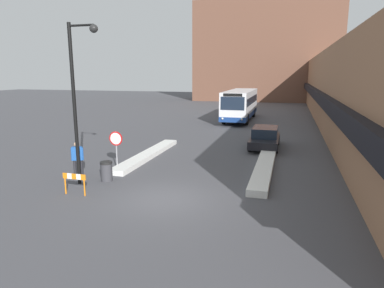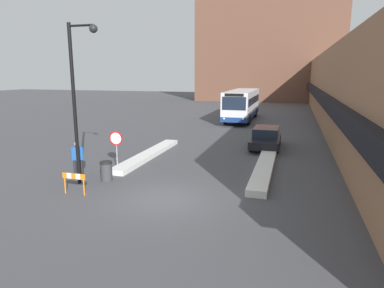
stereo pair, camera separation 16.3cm
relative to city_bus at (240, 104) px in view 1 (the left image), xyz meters
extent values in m
plane|color=#47474C|center=(0.48, -25.09, -1.80)|extent=(160.00, 160.00, 0.00)
cube|color=#996B4C|center=(10.48, -1.09, 1.81)|extent=(5.00, 60.00, 7.22)
cube|color=black|center=(7.73, -1.09, 1.25)|extent=(0.50, 60.00, 0.90)
cube|color=brown|center=(0.48, 28.75, 7.14)|extent=(26.00, 8.00, 17.89)
cube|color=silver|center=(-3.12, -18.43, -1.66)|extent=(0.90, 8.52, 0.28)
cube|color=silver|center=(4.08, -19.11, -1.64)|extent=(0.90, 9.59, 0.32)
cube|color=silver|center=(0.00, 0.01, 0.09)|extent=(2.59, 10.77, 2.80)
cube|color=navy|center=(0.00, 0.01, -1.07)|extent=(2.61, 10.79, 0.49)
cube|color=#192333|center=(0.00, 0.01, 0.48)|extent=(2.61, 9.91, 0.77)
cube|color=#192333|center=(0.00, -5.39, 0.51)|extent=(2.28, 0.03, 1.26)
cube|color=black|center=(0.00, -5.39, 1.31)|extent=(1.81, 0.03, 0.28)
sphere|color=#F2EAC6|center=(-0.93, -5.40, -0.96)|extent=(0.20, 0.20, 0.20)
sphere|color=#F2EAC6|center=(0.93, -5.40, -0.96)|extent=(0.20, 0.20, 0.20)
cylinder|color=black|center=(-1.17, -3.33, -1.23)|extent=(0.28, 1.14, 1.14)
cylinder|color=black|center=(1.17, -3.33, -1.23)|extent=(0.28, 1.14, 1.14)
cylinder|color=black|center=(-1.17, 3.34, -1.23)|extent=(0.28, 1.14, 1.14)
cylinder|color=black|center=(1.17, 3.34, -1.23)|extent=(0.28, 1.14, 1.14)
cube|color=black|center=(3.68, -13.80, -1.27)|extent=(1.89, 4.69, 0.54)
cube|color=#192333|center=(3.68, -13.68, -0.67)|extent=(1.66, 2.58, 0.65)
cylinder|color=black|center=(4.55, -15.25, -1.47)|extent=(0.20, 0.66, 0.66)
cylinder|color=black|center=(2.82, -15.25, -1.47)|extent=(0.20, 0.66, 0.66)
cylinder|color=black|center=(4.55, -12.34, -1.47)|extent=(0.20, 0.66, 0.66)
cylinder|color=black|center=(2.82, -12.34, -1.47)|extent=(0.20, 0.66, 0.66)
cylinder|color=gray|center=(-3.55, -21.64, -0.75)|extent=(0.07, 0.07, 2.11)
cylinder|color=red|center=(-3.55, -21.66, -0.07)|extent=(0.76, 0.03, 0.76)
cylinder|color=white|center=(-3.55, -21.68, -0.07)|extent=(0.62, 0.01, 0.62)
cylinder|color=black|center=(-4.16, -24.22, 1.84)|extent=(0.16, 0.16, 7.27)
cylinder|color=black|center=(-3.56, -24.22, 5.32)|extent=(1.20, 0.10, 0.10)
sphere|color=black|center=(-2.96, -24.22, 5.17)|extent=(0.36, 0.36, 0.36)
cylinder|color=#232328|center=(-4.89, -23.49, -1.35)|extent=(0.14, 0.14, 0.90)
cylinder|color=#232328|center=(-4.60, -23.35, -1.35)|extent=(0.14, 0.14, 0.90)
cube|color=#1E51A3|center=(-4.75, -23.42, -0.56)|extent=(0.54, 0.42, 0.68)
sphere|color=tan|center=(-4.75, -23.42, -0.10)|extent=(0.25, 0.25, 0.25)
cylinder|color=#1E51A3|center=(-4.97, -23.53, -0.59)|extent=(0.11, 0.11, 0.64)
cylinder|color=#1E51A3|center=(-4.53, -23.31, -0.59)|extent=(0.11, 0.11, 0.64)
cylinder|color=#38383D|center=(-3.14, -23.48, -1.37)|extent=(0.56, 0.56, 0.85)
cylinder|color=black|center=(-3.14, -23.48, -0.90)|extent=(0.59, 0.59, 0.10)
cylinder|color=orange|center=(-3.90, -25.63, -1.45)|extent=(0.06, 0.06, 0.70)
cylinder|color=orange|center=(-2.97, -25.63, -1.45)|extent=(0.06, 0.06, 0.70)
cube|color=orange|center=(-3.87, -25.63, -0.98)|extent=(0.22, 0.04, 0.24)
cube|color=white|center=(-3.65, -25.63, -0.98)|extent=(0.22, 0.04, 0.24)
cube|color=orange|center=(-3.43, -25.63, -0.98)|extent=(0.22, 0.04, 0.24)
cube|color=white|center=(-3.21, -25.63, -0.98)|extent=(0.22, 0.04, 0.24)
cube|color=orange|center=(-2.99, -25.63, -0.98)|extent=(0.22, 0.04, 0.24)
camera|label=1|loc=(5.20, -37.65, 3.32)|focal=32.00mm
camera|label=2|loc=(5.35, -37.60, 3.32)|focal=32.00mm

